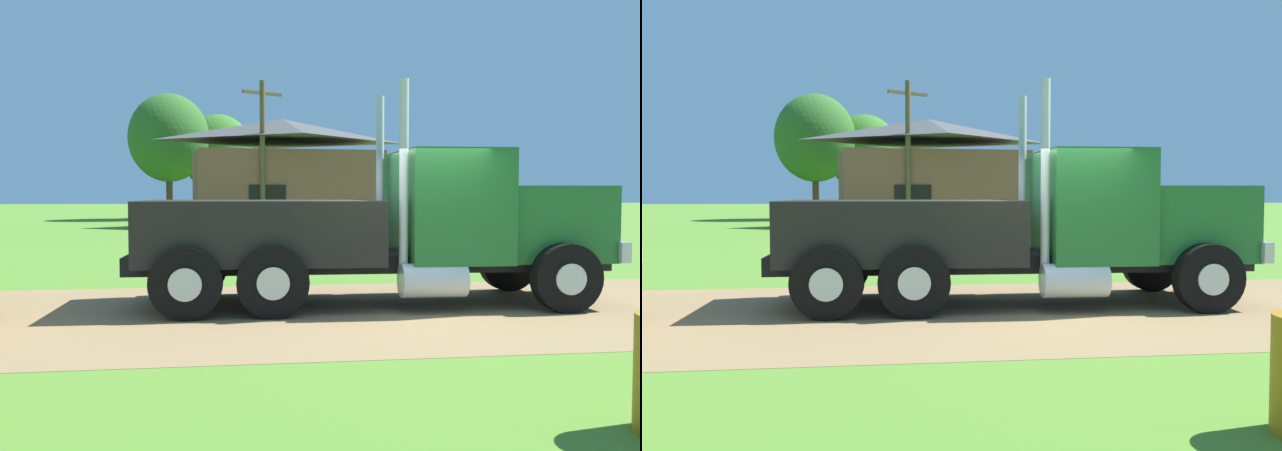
{
  "view_description": "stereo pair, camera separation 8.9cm",
  "coord_description": "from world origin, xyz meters",
  "views": [
    {
      "loc": [
        -2.66,
        -10.15,
        1.84
      ],
      "look_at": [
        -1.13,
        1.0,
        1.28
      ],
      "focal_mm": 37.81,
      "sensor_mm": 36.0,
      "label": 1
    },
    {
      "loc": [
        -2.58,
        -10.16,
        1.84
      ],
      "look_at": [
        -1.13,
        1.0,
        1.28
      ],
      "focal_mm": 37.81,
      "sensor_mm": 36.0,
      "label": 2
    }
  ],
  "objects": [
    {
      "name": "ground_plane",
      "position": [
        0.0,
        0.0,
        0.0
      ],
      "size": [
        200.0,
        200.0,
        0.0
      ],
      "primitive_type": "plane",
      "color": "#55842A"
    },
    {
      "name": "utility_pole_far",
      "position": [
        -0.96,
        22.59,
        3.85
      ],
      "size": [
        1.99,
        1.2,
        7.22
      ],
      "color": "brown",
      "rests_on": "ground_plane"
    },
    {
      "name": "truck_foreground_white",
      "position": [
        -0.15,
        0.71,
        1.22
      ],
      "size": [
        7.87,
        2.86,
        3.55
      ],
      "color": "black",
      "rests_on": "ground_plane"
    },
    {
      "name": "shed_building",
      "position": [
        0.33,
        26.66,
        2.81
      ],
      "size": [
        10.55,
        9.0,
        5.83
      ],
      "color": "brown",
      "rests_on": "ground_plane"
    },
    {
      "name": "tree_mid",
      "position": [
        -6.56,
        36.63,
        5.52
      ],
      "size": [
        5.43,
        5.43,
        8.52
      ],
      "color": "#513823",
      "rests_on": "ground_plane"
    },
    {
      "name": "tree_right",
      "position": [
        -3.29,
        38.92,
        4.62
      ],
      "size": [
        5.08,
        5.08,
        7.43
      ],
      "color": "#513823",
      "rests_on": "ground_plane"
    },
    {
      "name": "dirt_track",
      "position": [
        0.0,
        0.0,
        0.0
      ],
      "size": [
        120.0,
        6.05,
        0.01
      ],
      "primitive_type": "cube",
      "color": "#91734B",
      "rests_on": "ground_plane"
    }
  ]
}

